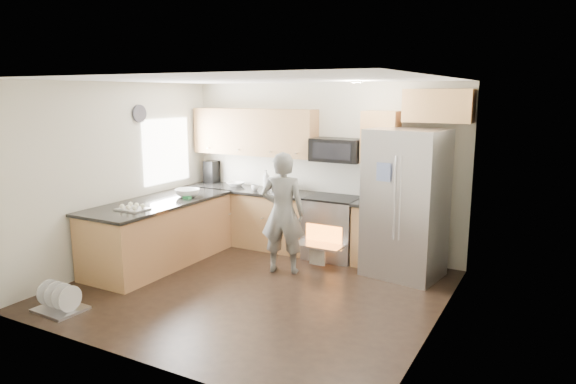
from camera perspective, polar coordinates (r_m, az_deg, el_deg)
The scene contains 8 objects.
ground at distance 6.62m, azimuth -3.91°, elevation -10.78°, with size 4.50×4.50×0.00m, color black.
room_shell at distance 6.23m, azimuth -4.32°, elevation 3.80°, with size 4.54×4.04×2.62m.
back_cabinet_run at distance 8.09m, azimuth -0.89°, elevation 0.39°, with size 4.45×0.64×2.50m.
peninsula at distance 7.68m, azimuth -14.04°, elevation -4.34°, with size 0.96×2.36×1.04m.
stove_range at distance 7.69m, azimuth 5.03°, elevation -2.41°, with size 0.76×0.97×1.79m.
refrigerator at distance 7.02m, azimuth 12.90°, elevation -1.28°, with size 1.07×0.89×1.99m.
person at distance 7.00m, azimuth -0.58°, elevation -2.34°, with size 0.61×0.40×1.67m, color slate.
dish_rack at distance 6.53m, azimuth -24.01°, elevation -11.21°, with size 0.55×0.45×0.33m.
Camera 1 is at (3.32, -5.17, 2.45)m, focal length 32.00 mm.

